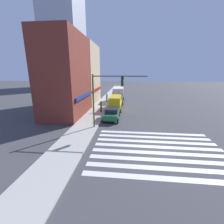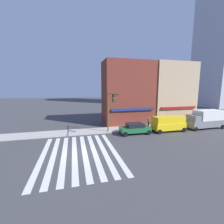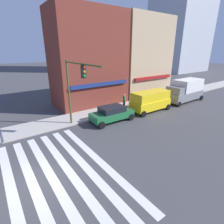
{
  "view_description": "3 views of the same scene",
  "coord_description": "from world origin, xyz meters",
  "px_view_note": "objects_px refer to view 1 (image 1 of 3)",
  "views": [
    {
      "loc": [
        -11.6,
        2.63,
        6.25
      ],
      "look_at": [
        8.15,
        4.7,
        1.0
      ],
      "focal_mm": 24.0,
      "sensor_mm": 36.0,
      "label": 1
    },
    {
      "loc": [
        -0.43,
        -14.94,
        6.58
      ],
      "look_at": [
        4.5,
        4.0,
        3.5
      ],
      "focal_mm": 24.0,
      "sensor_mm": 36.0,
      "label": 2
    },
    {
      "loc": [
        -1.44,
        -8.64,
        6.88
      ],
      "look_at": [
        8.15,
        4.7,
        1.0
      ],
      "focal_mm": 28.0,
      "sensor_mm": 36.0,
      "label": 3
    }
  ],
  "objects_px": {
    "traffic_signal": "(106,92)",
    "pedestrian_green_top": "(101,106)",
    "box_truck_grey": "(118,95)",
    "sedan_green": "(112,113)",
    "pedestrian_grey_coat": "(107,97)",
    "van_yellow": "(115,102)"
  },
  "relations": [
    {
      "from": "traffic_signal",
      "to": "pedestrian_green_top",
      "type": "bearing_deg",
      "value": 14.74
    },
    {
      "from": "box_truck_grey",
      "to": "pedestrian_green_top",
      "type": "height_order",
      "value": "box_truck_grey"
    },
    {
      "from": "traffic_signal",
      "to": "box_truck_grey",
      "type": "xyz_separation_m",
      "value": [
        16.15,
        -0.28,
        -2.66
      ]
    },
    {
      "from": "sedan_green",
      "to": "box_truck_grey",
      "type": "distance_m",
      "value": 12.52
    },
    {
      "from": "box_truck_grey",
      "to": "pedestrian_green_top",
      "type": "bearing_deg",
      "value": 165.9
    },
    {
      "from": "box_truck_grey",
      "to": "pedestrian_grey_coat",
      "type": "bearing_deg",
      "value": 98.45
    },
    {
      "from": "pedestrian_grey_coat",
      "to": "box_truck_grey",
      "type": "bearing_deg",
      "value": 131.57
    },
    {
      "from": "van_yellow",
      "to": "box_truck_grey",
      "type": "bearing_deg",
      "value": 0.2
    },
    {
      "from": "sedan_green",
      "to": "van_yellow",
      "type": "height_order",
      "value": "van_yellow"
    },
    {
      "from": "van_yellow",
      "to": "box_truck_grey",
      "type": "xyz_separation_m",
      "value": [
        6.94,
        0.0,
        0.3
      ]
    },
    {
      "from": "sedan_green",
      "to": "van_yellow",
      "type": "xyz_separation_m",
      "value": [
        5.56,
        -0.0,
        0.44
      ]
    },
    {
      "from": "pedestrian_green_top",
      "to": "pedestrian_grey_coat",
      "type": "bearing_deg",
      "value": 71.9
    },
    {
      "from": "traffic_signal",
      "to": "box_truck_grey",
      "type": "distance_m",
      "value": 16.37
    },
    {
      "from": "pedestrian_green_top",
      "to": "box_truck_grey",
      "type": "bearing_deg",
      "value": 57.09
    },
    {
      "from": "box_truck_grey",
      "to": "pedestrian_grey_coat",
      "type": "distance_m",
      "value": 2.49
    },
    {
      "from": "van_yellow",
      "to": "box_truck_grey",
      "type": "height_order",
      "value": "box_truck_grey"
    },
    {
      "from": "traffic_signal",
      "to": "pedestrian_grey_coat",
      "type": "bearing_deg",
      "value": 7.69
    },
    {
      "from": "van_yellow",
      "to": "pedestrian_grey_coat",
      "type": "bearing_deg",
      "value": 20.39
    },
    {
      "from": "sedan_green",
      "to": "pedestrian_grey_coat",
      "type": "xyz_separation_m",
      "value": [
        12.08,
        2.4,
        0.23
      ]
    },
    {
      "from": "sedan_green",
      "to": "van_yellow",
      "type": "bearing_deg",
      "value": 1.39
    },
    {
      "from": "sedan_green",
      "to": "pedestrian_grey_coat",
      "type": "distance_m",
      "value": 12.32
    },
    {
      "from": "traffic_signal",
      "to": "pedestrian_green_top",
      "type": "relative_size",
      "value": 3.44
    }
  ]
}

